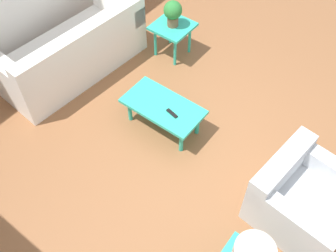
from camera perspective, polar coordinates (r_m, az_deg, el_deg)
The scene contains 7 objects.
ground_plane at distance 4.68m, azimuth 5.19°, elevation -3.95°, with size 14.00×14.00×0.00m, color #8E5B38.
sofa at distance 5.54m, azimuth -13.51°, elevation 10.26°, with size 1.03×2.09×0.84m.
armchair at distance 4.24m, azimuth 18.74°, elevation -9.96°, with size 0.98×0.99×0.71m.
coffee_table at distance 4.66m, azimuth -0.73°, elevation 2.63°, with size 0.96×0.51×0.38m.
side_table_plant at distance 5.62m, azimuth 0.68°, elevation 13.79°, with size 0.52×0.52×0.50m.
potted_plant at distance 5.44m, azimuth 0.71°, elevation 16.22°, with size 0.25×0.25×0.37m.
remote_control at distance 4.53m, azimuth 0.57°, elevation 1.84°, with size 0.16×0.07×0.02m.
Camera 1 is at (-1.28, 2.38, 3.83)m, focal length 42.00 mm.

